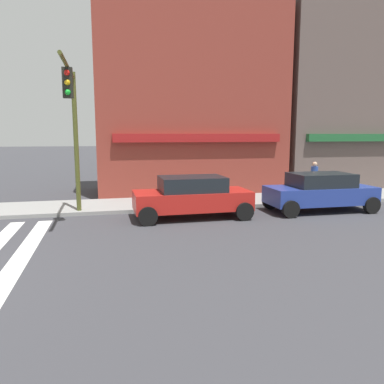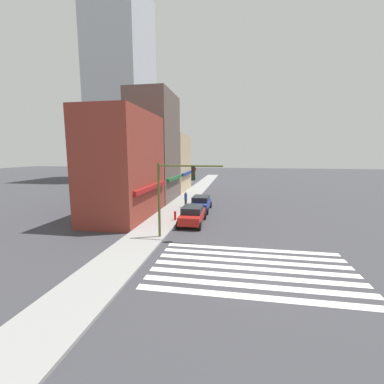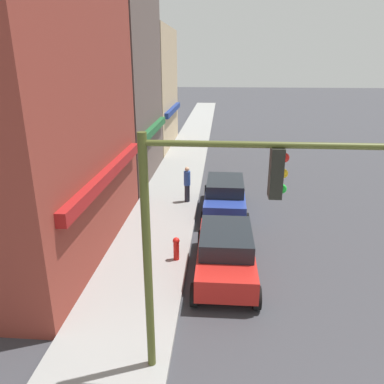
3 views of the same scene
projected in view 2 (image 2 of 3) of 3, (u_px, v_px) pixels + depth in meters
ground_plane at (252, 269)px, 13.85m from camera, size 200.00×200.00×0.00m
sidewalk_left at (122, 258)px, 15.10m from camera, size 120.00×3.00×0.15m
crosswalk_stripes at (252, 269)px, 13.84m from camera, size 6.19×10.80×0.01m
storefront_row at (153, 158)px, 32.65m from camera, size 27.29×5.30×13.72m
tower_distant at (123, 88)px, 60.45m from camera, size 15.40×11.87×43.16m
traffic_signal at (174, 187)px, 18.06m from camera, size 0.32×4.61×5.52m
sedan_red at (192, 215)px, 22.55m from camera, size 4.41×2.02×1.59m
sedan_blue at (201, 203)px, 27.86m from camera, size 4.42×2.02×1.59m
pedestrian_blue_shirt at (186, 199)px, 28.93m from camera, size 0.32×0.32×1.77m
fire_hydrant at (175, 215)px, 23.40m from camera, size 0.24×0.24×0.84m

